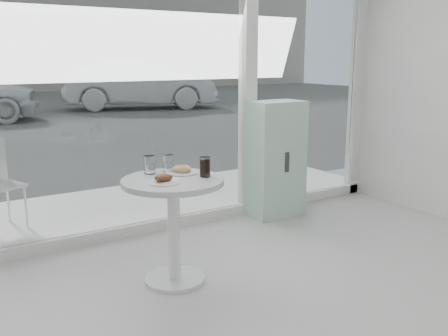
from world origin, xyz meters
TOP-DOWN VIEW (x-y plane):
  - storefront at (0.07, 3.00)m, footprint 5.00×0.14m
  - main_table at (-0.50, 1.90)m, footprint 0.72×0.72m
  - patio_deck at (0.00, 3.80)m, footprint 5.60×1.60m
  - mint_cabinet at (1.10, 2.78)m, footprint 0.55×0.38m
  - car_silver at (4.30, 13.88)m, footprint 5.02×3.10m
  - plate_fritter at (-0.61, 1.82)m, footprint 0.21×0.21m
  - plate_donut at (-0.37, 2.02)m, footprint 0.23×0.23m
  - water_tumbler_a at (-0.57, 2.13)m, footprint 0.08×0.08m
  - water_tumbler_b at (-0.42, 2.12)m, footprint 0.08×0.08m
  - cola_glass at (-0.28, 1.83)m, footprint 0.08×0.08m

SIDE VIEW (x-z plane):
  - patio_deck at x=0.00m, z-range 0.00..0.05m
  - main_table at x=-0.50m, z-range 0.17..0.94m
  - mint_cabinet at x=1.10m, z-range 0.00..1.18m
  - car_silver at x=4.30m, z-range 0.00..1.56m
  - plate_donut at x=-0.37m, z-range 0.76..0.82m
  - plate_fritter at x=-0.61m, z-range 0.76..0.83m
  - water_tumbler_b at x=-0.42m, z-range 0.76..0.89m
  - water_tumbler_a at x=-0.57m, z-range 0.76..0.90m
  - cola_glass at x=-0.28m, z-range 0.77..0.91m
  - storefront at x=0.07m, z-range 0.21..3.21m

